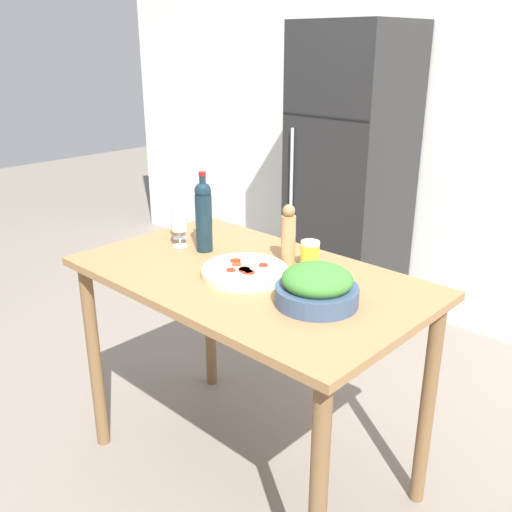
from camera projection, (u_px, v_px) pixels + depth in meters
ground_plane at (250, 468)px, 2.48m from camera, size 14.00×14.00×0.00m
wall_back at (476, 121)px, 3.32m from camera, size 6.40×0.08×2.60m
refrigerator at (350, 178)px, 3.60m from camera, size 0.62×0.64×1.86m
prep_counter at (249, 304)px, 2.20m from camera, size 1.34×0.80×0.91m
wine_bottle at (204, 215)px, 2.34m from camera, size 0.07×0.07×0.34m
wine_glass_near at (179, 226)px, 2.41m from camera, size 0.07×0.07×0.13m
wine_glass_far at (179, 219)px, 2.51m from camera, size 0.07×0.07×0.13m
pepper_mill at (288, 236)px, 2.21m from camera, size 0.06×0.06×0.24m
salad_bowl at (317, 287)px, 1.88m from camera, size 0.28×0.28×0.14m
homemade_pizza at (245, 271)px, 2.13m from camera, size 0.33×0.33×0.04m
salt_canister at (310, 254)px, 2.19m from camera, size 0.07×0.07×0.11m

